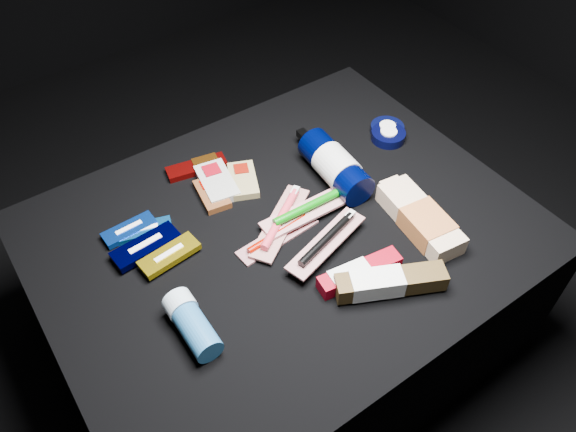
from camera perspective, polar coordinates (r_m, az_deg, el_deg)
ground at (r=1.48m, az=-0.26°, el=-11.50°), size 3.00×3.00×0.00m
cloth_table at (r=1.32m, az=-0.29°, el=-7.02°), size 0.98×0.78×0.40m
luna_bar_0 at (r=1.18m, az=-14.41°, el=-1.44°), size 0.12×0.07×0.01m
luna_bar_1 at (r=1.19m, az=-15.81°, el=-1.34°), size 0.11×0.04×0.01m
luna_bar_2 at (r=1.15m, az=-14.22°, el=-3.00°), size 0.14×0.06×0.02m
luna_bar_3 at (r=1.12m, az=-11.96°, el=-3.92°), size 0.13×0.06×0.02m
clif_bar_0 at (r=1.23m, az=-7.78°, el=2.34°), size 0.07×0.11×0.02m
clif_bar_1 at (r=1.25m, az=-7.31°, el=3.56°), size 0.09×0.13×0.02m
clif_bar_2 at (r=1.25m, az=-4.61°, el=3.79°), size 0.10×0.12×0.02m
power_bar at (r=1.30m, az=-8.95°, el=5.02°), size 0.14×0.07×0.02m
lotion_bottle at (r=1.24m, az=4.81°, el=5.07°), size 0.09×0.25×0.08m
cream_tin_upper at (r=1.40m, az=10.03°, el=8.67°), size 0.08×0.08×0.02m
cream_tin_lower at (r=1.38m, az=10.15°, el=8.06°), size 0.08×0.08×0.03m
bodywash_bottle at (r=1.18m, az=13.35°, el=-0.34°), size 0.10×0.23×0.05m
deodorant_stick at (r=1.01m, az=-9.74°, el=-10.73°), size 0.06×0.13×0.06m
toothbrush_pack_0 at (r=1.14m, az=-0.96°, el=-1.95°), size 0.19×0.06×0.02m
toothbrush_pack_1 at (r=1.15m, az=-0.73°, el=-0.37°), size 0.21×0.16×0.02m
toothbrush_pack_2 at (r=1.17m, az=2.41°, el=0.89°), size 0.23×0.06×0.02m
toothbrush_pack_3 at (r=1.10m, az=4.01°, el=-2.44°), size 0.21×0.10×0.02m
toothpaste_carton_red at (r=1.07m, az=6.93°, el=-5.86°), size 0.17×0.06×0.03m
toothpaste_carton_green at (r=1.06m, az=9.88°, el=-6.68°), size 0.21×0.13×0.04m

